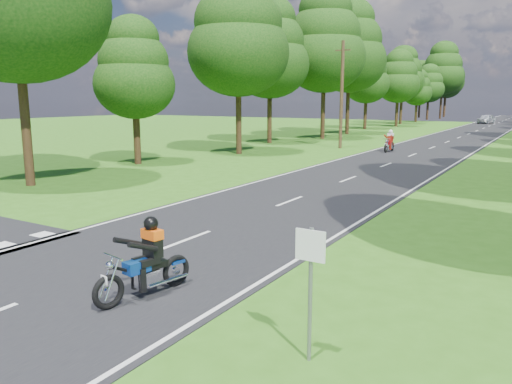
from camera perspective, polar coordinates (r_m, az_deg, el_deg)
The scene contains 9 objects.
ground at distance 12.23m, azimuth -13.81°, elevation -7.61°, with size 160.00×160.00×0.00m, color #2F6216.
main_road at distance 58.86m, azimuth 23.14°, elevation 6.13°, with size 7.00×140.00×0.02m, color black.
road_markings at distance 57.02m, azimuth 22.73°, elevation 6.05°, with size 7.40×140.00×0.01m.
treeline at distance 68.70m, azimuth 26.12°, elevation 13.33°, with size 40.00×115.35×14.78m.
telegraph_pole at distance 38.88m, azimuth 9.77°, elevation 10.94°, with size 1.20×0.26×8.00m.
road_sign at distance 7.17m, azimuth 6.22°, elevation -9.19°, with size 0.45×0.07×2.00m.
rider_near_blue at distance 9.77m, azimuth -12.77°, elevation -7.35°, with size 0.62×1.86×1.55m, color navy, non-canonical shape.
rider_far_red at distance 37.00m, azimuth 15.00°, elevation 5.68°, with size 0.63×1.88×1.57m, color #A30C16, non-canonical shape.
distant_car at distance 84.12m, azimuth 24.83°, elevation 7.59°, with size 1.67×4.14×1.41m, color silver.
Camera 1 is at (8.32, -8.14, 3.77)m, focal length 35.00 mm.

